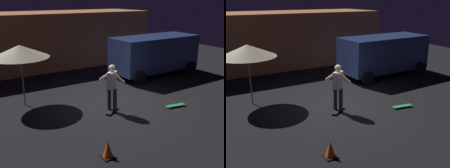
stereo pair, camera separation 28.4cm
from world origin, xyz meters
TOP-DOWN VIEW (x-y plane):
  - ground_plane at (0.00, 0.00)m, footprint 28.00×28.00m
  - low_building at (0.65, 7.69)m, footprint 11.17×3.71m
  - parked_van at (4.13, 2.66)m, footprint 4.66×2.31m
  - patio_umbrella at (-2.83, 1.99)m, footprint 2.10×2.10m
  - skateboard_ridden at (-0.36, -0.33)m, footprint 0.76×0.60m
  - skateboard_spare at (1.91, -1.21)m, footprint 0.80×0.33m
  - skater at (-0.36, -0.33)m, footprint 0.62×0.87m
  - traffic_cone at (-1.98, -2.71)m, footprint 0.34×0.34m

SIDE VIEW (x-z plane):
  - ground_plane at x=0.00m, z-range 0.00..0.00m
  - skateboard_ridden at x=-0.36m, z-range 0.02..0.09m
  - skateboard_spare at x=1.91m, z-range 0.02..0.09m
  - traffic_cone at x=-1.98m, z-range -0.02..0.44m
  - skater at x=-0.36m, z-range 0.20..1.87m
  - parked_van at x=4.13m, z-range 0.15..2.18m
  - low_building at x=0.65m, z-range 0.00..3.11m
  - patio_umbrella at x=-2.83m, z-range 0.92..3.22m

